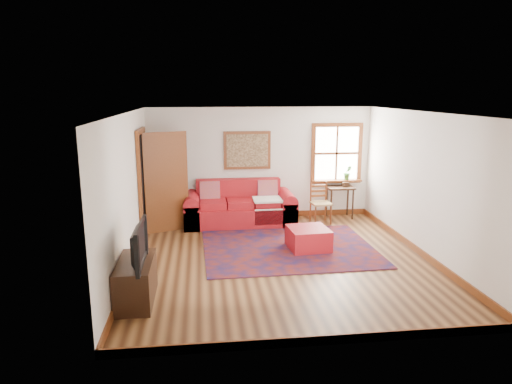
{
  "coord_description": "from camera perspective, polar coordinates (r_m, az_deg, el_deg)",
  "views": [
    {
      "loc": [
        -1.31,
        -7.32,
        2.84
      ],
      "look_at": [
        -0.36,
        0.6,
        1.07
      ],
      "focal_mm": 32.0,
      "sensor_mm": 36.0,
      "label": 1
    }
  ],
  "objects": [
    {
      "name": "red_leather_sofa",
      "position": [
        9.97,
        -2.04,
        -2.2
      ],
      "size": [
        2.39,
        0.99,
        0.94
      ],
      "color": "#AA161D",
      "rests_on": "ground"
    },
    {
      "name": "persian_rug",
      "position": [
        8.48,
        4.11,
        -7.0
      ],
      "size": [
        3.16,
        2.55,
        0.02
      ],
      "primitive_type": "cube",
      "rotation": [
        0.0,
        0.0,
        0.02
      ],
      "color": "#63170E",
      "rests_on": "ground"
    },
    {
      "name": "media_cabinet",
      "position": [
        6.58,
        -14.77,
        -10.72
      ],
      "size": [
        0.47,
        1.05,
        0.58
      ],
      "primitive_type": "cube",
      "color": "#311C10",
      "rests_on": "ground"
    },
    {
      "name": "window",
      "position": [
        10.6,
        10.2,
        4.03
      ],
      "size": [
        1.18,
        0.2,
        1.38
      ],
      "color": "white",
      "rests_on": "ground"
    },
    {
      "name": "ground",
      "position": [
        7.96,
        3.1,
        -8.4
      ],
      "size": [
        5.5,
        5.5,
        0.0
      ],
      "primitive_type": "plane",
      "color": "#3F2211",
      "rests_on": "ground"
    },
    {
      "name": "doorway",
      "position": [
        9.32,
        -12.24,
        1.27
      ],
      "size": [
        0.89,
        1.08,
        2.14
      ],
      "color": "black",
      "rests_on": "ground"
    },
    {
      "name": "ladder_back_chair",
      "position": [
        10.1,
        8.01,
        -1.15
      ],
      "size": [
        0.45,
        0.43,
        0.89
      ],
      "color": "tan",
      "rests_on": "ground"
    },
    {
      "name": "side_table",
      "position": [
        10.53,
        10.45,
        0.01
      ],
      "size": [
        0.6,
        0.45,
        0.72
      ],
      "color": "#311C10",
      "rests_on": "ground"
    },
    {
      "name": "framed_artwork",
      "position": [
        10.17,
        -1.1,
        5.22
      ],
      "size": [
        1.05,
        0.07,
        0.85
      ],
      "color": "brown",
      "rests_on": "ground"
    },
    {
      "name": "candle_hurricane",
      "position": [
        6.85,
        -14.04,
        -6.39
      ],
      "size": [
        0.12,
        0.12,
        0.18
      ],
      "color": "silver",
      "rests_on": "media_cabinet"
    },
    {
      "name": "television",
      "position": [
        6.25,
        -15.05,
        -6.38
      ],
      "size": [
        0.13,
        0.98,
        0.56
      ],
      "primitive_type": "imported",
      "rotation": [
        0.0,
        0.0,
        1.57
      ],
      "color": "black",
      "rests_on": "media_cabinet"
    },
    {
      "name": "red_ottoman",
      "position": [
        8.43,
        6.55,
        -5.82
      ],
      "size": [
        0.76,
        0.76,
        0.4
      ],
      "primitive_type": "cube",
      "rotation": [
        0.0,
        0.0,
        0.08
      ],
      "color": "#AA161D",
      "rests_on": "ground"
    },
    {
      "name": "room_envelope",
      "position": [
        7.55,
        3.23,
        3.44
      ],
      "size": [
        5.04,
        5.54,
        2.52
      ],
      "color": "silver",
      "rests_on": "ground"
    }
  ]
}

